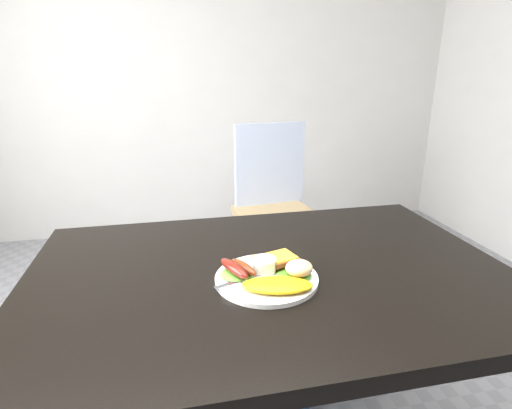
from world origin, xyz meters
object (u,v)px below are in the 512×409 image
dining_chair (277,217)px  dining_table (270,276)px  plate (267,278)px  person (290,198)px

dining_chair → dining_table: bearing=-113.0°
dining_chair → plate: (-0.35, -1.20, 0.31)m
dining_chair → plate: plate is taller
dining_chair → person: bearing=-102.5°
plate → person: bearing=69.9°
dining_table → person: 0.87m
dining_chair → person: person is taller
dining_chair → plate: size_ratio=1.71×
dining_table → dining_chair: 1.22m
dining_chair → person: 0.39m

